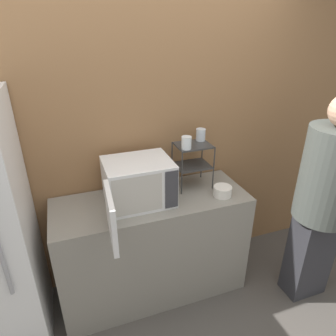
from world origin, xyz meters
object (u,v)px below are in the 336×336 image
object	(u,v)px
dish_rack	(193,156)
glass_front_left	(186,143)
glass_back_right	(201,135)
bowl	(223,191)
microwave	(137,183)
person	(324,196)

from	to	relation	value
dish_rack	glass_front_left	xyz separation A→B (m)	(-0.09, -0.06, 0.15)
glass_back_right	bowl	size ratio (longest dim) A/B	0.68
microwave	glass_front_left	bearing A→B (deg)	7.22
microwave	dish_rack	distance (m)	0.51
dish_rack	bowl	distance (m)	0.36
dish_rack	person	xyz separation A→B (m)	(0.83, -0.56, -0.22)
microwave	bowl	size ratio (longest dim) A/B	5.35
glass_back_right	bowl	distance (m)	0.48
bowl	person	distance (m)	0.75
microwave	glass_back_right	distance (m)	0.65
dish_rack	person	distance (m)	1.03
glass_back_right	bowl	xyz separation A→B (m)	(0.06, -0.30, -0.37)
bowl	glass_back_right	bearing A→B (deg)	101.82
glass_front_left	person	bearing A→B (deg)	-28.45
dish_rack	bowl	bearing A→B (deg)	-56.65
glass_back_right	bowl	world-z (taller)	glass_back_right
dish_rack	person	bearing A→B (deg)	-34.01
dish_rack	glass_back_right	xyz separation A→B (m)	(0.09, 0.06, 0.15)
dish_rack	person	size ratio (longest dim) A/B	0.21
bowl	person	bearing A→B (deg)	-25.74
dish_rack	glass_front_left	world-z (taller)	glass_front_left
person	glass_back_right	bearing A→B (deg)	139.79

